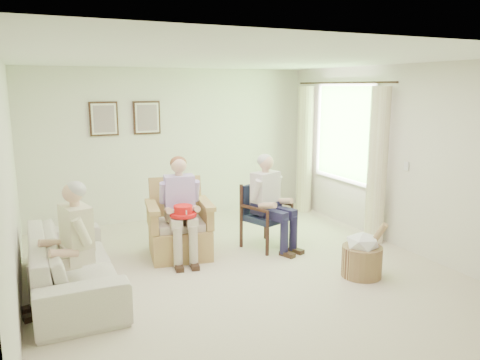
{
  "coord_description": "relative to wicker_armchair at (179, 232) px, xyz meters",
  "views": [
    {
      "loc": [
        -2.31,
        -5.07,
        2.29
      ],
      "look_at": [
        0.27,
        0.56,
        1.05
      ],
      "focal_mm": 35.0,
      "sensor_mm": 36.0,
      "label": 1
    }
  ],
  "objects": [
    {
      "name": "sofa",
      "position": [
        -1.44,
        -0.61,
        -0.0
      ],
      "size": [
        2.26,
        0.88,
        0.66
      ],
      "primitive_type": "imported",
      "rotation": [
        0.0,
        0.0,
        1.57
      ],
      "color": "beige",
      "rests_on": "ground"
    },
    {
      "name": "right_wall",
      "position": [
        3.01,
        -0.87,
        0.97
      ],
      "size": [
        0.04,
        5.5,
        2.6
      ],
      "primitive_type": "cube",
      "color": "silver",
      "rests_on": "ground"
    },
    {
      "name": "curtain_left",
      "position": [
        2.84,
        -0.65,
        0.82
      ],
      "size": [
        0.34,
        0.34,
        2.3
      ],
      "primitive_type": "cylinder",
      "color": "beige",
      "rests_on": "ground"
    },
    {
      "name": "back_wall",
      "position": [
        0.51,
        1.88,
        0.97
      ],
      "size": [
        5.0,
        0.04,
        2.6
      ],
      "primitive_type": "cube",
      "color": "silver",
      "rests_on": "ground"
    },
    {
      "name": "floor",
      "position": [
        0.51,
        -0.87,
        -0.33
      ],
      "size": [
        5.5,
        5.5,
        0.0
      ],
      "primitive_type": "plane",
      "color": "beige",
      "rests_on": "ground"
    },
    {
      "name": "window",
      "position": [
        2.97,
        0.33,
        1.25
      ],
      "size": [
        0.13,
        2.5,
        1.63
      ],
      "color": "#2D6B23",
      "rests_on": "right_wall"
    },
    {
      "name": "curtain_right",
      "position": [
        2.84,
        1.31,
        0.82
      ],
      "size": [
        0.34,
        0.34,
        2.3
      ],
      "primitive_type": "cylinder",
      "color": "beige",
      "rests_on": "ground"
    },
    {
      "name": "person_wicker",
      "position": [
        -0.0,
        -0.14,
        0.46
      ],
      "size": [
        0.4,
        0.62,
        1.36
      ],
      "rotation": [
        0.0,
        0.0,
        -0.15
      ],
      "color": "#C2B29C",
      "rests_on": "ground"
    },
    {
      "name": "red_hat",
      "position": [
        -0.04,
        -0.34,
        0.37
      ],
      "size": [
        0.34,
        0.34,
        0.14
      ],
      "color": "red",
      "rests_on": "person_wicker"
    },
    {
      "name": "hatbox",
      "position": [
        1.81,
        -1.65,
        -0.05
      ],
      "size": [
        0.49,
        0.49,
        0.72
      ],
      "color": "tan",
      "rests_on": "ground"
    },
    {
      "name": "wicker_armchair",
      "position": [
        0.0,
        0.0,
        0.0
      ],
      "size": [
        0.82,
        0.82,
        1.05
      ],
      "rotation": [
        0.0,
        0.0,
        -0.15
      ],
      "color": "tan",
      "rests_on": "ground"
    },
    {
      "name": "wood_armchair",
      "position": [
        1.25,
        -0.12,
        0.16
      ],
      "size": [
        0.58,
        0.55,
        0.9
      ],
      "rotation": [
        0.0,
        0.0,
        0.37
      ],
      "color": "black",
      "rests_on": "ground"
    },
    {
      "name": "framed_print_right",
      "position": [
        0.06,
        1.84,
        1.45
      ],
      "size": [
        0.45,
        0.05,
        0.55
      ],
      "color": "#382114",
      "rests_on": "back_wall"
    },
    {
      "name": "person_dark",
      "position": [
        1.25,
        -0.27,
        0.44
      ],
      "size": [
        0.4,
        0.62,
        1.33
      ],
      "rotation": [
        0.0,
        0.0,
        0.37
      ],
      "color": "#1D1A3B",
      "rests_on": "ground"
    },
    {
      "name": "framed_print_left",
      "position": [
        -0.64,
        1.84,
        1.45
      ],
      "size": [
        0.45,
        0.05,
        0.55
      ],
      "color": "#382114",
      "rests_on": "back_wall"
    },
    {
      "name": "ceiling",
      "position": [
        0.51,
        -0.87,
        2.27
      ],
      "size": [
        5.0,
        5.5,
        0.02
      ],
      "primitive_type": "cube",
      "color": "white",
      "rests_on": "back_wall"
    },
    {
      "name": "left_wall",
      "position": [
        -1.99,
        -0.87,
        0.97
      ],
      "size": [
        0.04,
        5.5,
        2.6
      ],
      "primitive_type": "cube",
      "color": "silver",
      "rests_on": "ground"
    },
    {
      "name": "person_sofa",
      "position": [
        -1.44,
        -1.01,
        0.42
      ],
      "size": [
        0.42,
        0.62,
        1.3
      ],
      "rotation": [
        0.0,
        0.0,
        -1.35
      ],
      "color": "beige",
      "rests_on": "ground"
    },
    {
      "name": "front_wall",
      "position": [
        0.51,
        -3.62,
        0.97
      ],
      "size": [
        5.0,
        0.04,
        2.6
      ],
      "primitive_type": "cube",
      "color": "silver",
      "rests_on": "ground"
    }
  ]
}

